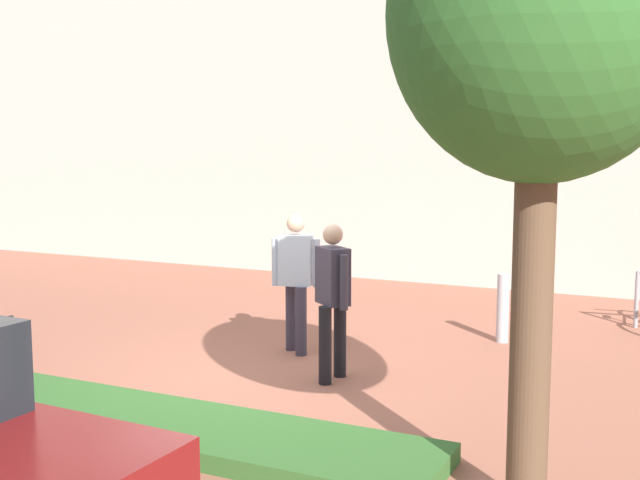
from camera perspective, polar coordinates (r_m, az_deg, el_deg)
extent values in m
plane|color=#9E5B47|center=(8.77, -4.94, -10.22)|extent=(60.00, 60.00, 0.00)
cube|color=beige|center=(15.36, 9.39, 15.95)|extent=(28.00, 1.20, 10.00)
cube|color=#336028|center=(7.98, -16.70, -11.65)|extent=(7.00, 1.10, 0.16)
cylinder|color=brown|center=(5.64, 14.88, -6.38)|extent=(0.28, 0.28, 2.62)
ellipsoid|color=#2D6628|center=(5.56, 15.59, 15.43)|extent=(2.03, 2.03, 2.23)
torus|color=black|center=(8.69, -21.63, -8.58)|extent=(0.66, 0.12, 0.66)
cylinder|color=#99999E|center=(12.02, 21.74, -4.00)|extent=(0.06, 0.06, 0.80)
cylinder|color=#ADADB2|center=(10.64, 12.97, -4.78)|extent=(0.16, 0.16, 0.90)
cylinder|color=black|center=(8.62, 0.37, -7.56)|extent=(0.14, 0.14, 0.85)
cylinder|color=black|center=(8.89, 1.44, -7.10)|extent=(0.14, 0.14, 0.85)
cube|color=#383342|center=(8.60, 0.92, -2.58)|extent=(0.46, 0.44, 0.62)
cylinder|color=#383342|center=(8.38, 1.73, -3.06)|extent=(0.09, 0.09, 0.59)
cylinder|color=#383342|center=(8.83, 0.16, -2.53)|extent=(0.09, 0.09, 0.59)
sphere|color=tan|center=(8.54, 0.93, 0.40)|extent=(0.22, 0.22, 0.22)
cylinder|color=#383342|center=(10.01, -2.08, -5.51)|extent=(0.14, 0.14, 0.85)
cylinder|color=#383342|center=(9.75, -1.37, -5.83)|extent=(0.14, 0.14, 0.85)
cube|color=silver|center=(9.74, -1.74, -1.45)|extent=(0.45, 0.33, 0.62)
cylinder|color=silver|center=(9.81, -3.22, -1.58)|extent=(0.09, 0.09, 0.59)
cylinder|color=silver|center=(9.69, -0.25, -1.68)|extent=(0.09, 0.09, 0.59)
sphere|color=tan|center=(9.69, -1.75, 1.19)|extent=(0.22, 0.22, 0.22)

